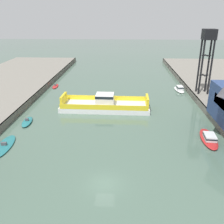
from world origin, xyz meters
TOP-DOWN VIEW (x-y plane):
  - ground_plane at (0.00, 0.00)m, footprint 400.00×400.00m
  - chain_ferry at (-1.92, 27.30)m, footprint 20.23×7.21m
  - moored_boat_near_left at (17.12, 12.81)m, footprint 3.25×8.30m
  - moored_boat_near_right at (-18.23, 45.68)m, footprint 1.80×5.21m
  - moored_boat_mid_left at (-16.98, 18.72)m, footprint 2.37×5.43m
  - moored_boat_mid_right at (-17.22, 8.91)m, footprint 3.05×8.06m
  - moored_boat_far_left at (18.21, 43.24)m, footprint 2.67×6.89m
  - crane_tower at (22.32, 36.30)m, footprint 2.94×2.94m

SIDE VIEW (x-z plane):
  - ground_plane at x=0.00m, z-range 0.00..0.00m
  - moored_boat_near_right at x=-18.23m, z-range -0.23..0.62m
  - moored_boat_mid_right at x=-17.22m, z-range -0.24..0.62m
  - moored_boat_mid_left at x=-16.98m, z-range -0.24..0.78m
  - moored_boat_near_left at x=17.12m, z-range -0.17..1.14m
  - moored_boat_far_left at x=18.21m, z-range -0.19..1.30m
  - chain_ferry at x=-1.92m, z-range -0.72..2.91m
  - crane_tower at x=22.32m, z-range 5.56..21.18m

